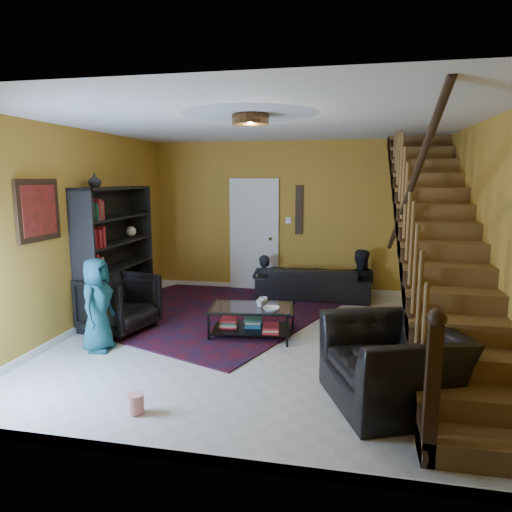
{
  "coord_description": "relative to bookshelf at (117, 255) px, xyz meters",
  "views": [
    {
      "loc": [
        1.07,
        -5.7,
        2.13
      ],
      "look_at": [
        -0.19,
        0.4,
        1.06
      ],
      "focal_mm": 32.0,
      "sensor_mm": 36.0,
      "label": 1
    }
  ],
  "objects": [
    {
      "name": "cup_b",
      "position": [
        2.34,
        -0.49,
        -0.5
      ],
      "size": [
        0.13,
        0.13,
        0.09
      ],
      "primitive_type": "imported",
      "rotation": [
        0.0,
        0.0,
        0.31
      ],
      "color": "#999999",
      "rests_on": "coffee_table"
    },
    {
      "name": "framed_picture",
      "position": [
        -0.17,
        -1.5,
        0.79
      ],
      "size": [
        0.04,
        0.74,
        0.74
      ],
      "primitive_type": "cube",
      "color": "maroon",
      "rests_on": "room"
    },
    {
      "name": "person_adult_b",
      "position": [
        3.68,
        1.75,
        -0.74
      ],
      "size": [
        0.66,
        0.52,
        1.35
      ],
      "primitive_type": "imported",
      "rotation": [
        0.0,
        0.0,
        3.14
      ],
      "color": "black",
      "rests_on": "sofa"
    },
    {
      "name": "person_child",
      "position": [
        0.45,
        -1.37,
        -0.38
      ],
      "size": [
        0.4,
        0.59,
        1.17
      ],
      "primitive_type": "imported",
      "rotation": [
        0.0,
        0.0,
        1.61
      ],
      "color": "#174B5A",
      "rests_on": "armchair_left"
    },
    {
      "name": "floor",
      "position": [
        2.4,
        -0.6,
        -0.96
      ],
      "size": [
        5.5,
        5.5,
        0.0
      ],
      "primitive_type": "plane",
      "color": "beige",
      "rests_on": "ground"
    },
    {
      "name": "rug",
      "position": [
        1.33,
        0.66,
        -0.95
      ],
      "size": [
        4.51,
        4.79,
        0.02
      ],
      "primitive_type": "cube",
      "rotation": [
        0.0,
        0.0,
        -0.36
      ],
      "color": "#410B13",
      "rests_on": "floor"
    },
    {
      "name": "staircase",
      "position": [
        4.53,
        -0.6,
        0.43
      ],
      "size": [
        0.95,
        5.02,
        3.18
      ],
      "color": "brown",
      "rests_on": "floor"
    },
    {
      "name": "armchair_left",
      "position": [
        0.35,
        -0.64,
        -0.56
      ],
      "size": [
        1.07,
        1.05,
        0.8
      ],
      "primitive_type": "imported",
      "rotation": [
        0.0,
        0.0,
        1.31
      ],
      "color": "black",
      "rests_on": "floor"
    },
    {
      "name": "door",
      "position": [
        1.7,
        2.12,
        0.06
      ],
      "size": [
        0.82,
        0.05,
        2.05
      ],
      "primitive_type": "cube",
      "color": "silver",
      "rests_on": "floor"
    },
    {
      "name": "popcorn_bucket",
      "position": [
        1.62,
        -2.74,
        -0.86
      ],
      "size": [
        0.18,
        0.18,
        0.17
      ],
      "primitive_type": "cylinder",
      "rotation": [
        0.0,
        0.0,
        -0.29
      ],
      "color": "red",
      "rests_on": "rug"
    },
    {
      "name": "room",
      "position": [
        1.07,
        0.73,
        -0.91
      ],
      "size": [
        5.5,
        5.5,
        5.5
      ],
      "color": "#AE7726",
      "rests_on": "ground"
    },
    {
      "name": "cup_a",
      "position": [
        2.36,
        -0.39,
        -0.49
      ],
      "size": [
        0.17,
        0.17,
        0.1
      ],
      "primitive_type": "imported",
      "rotation": [
        0.0,
        0.0,
        0.34
      ],
      "color": "#999999",
      "rests_on": "coffee_table"
    },
    {
      "name": "coffee_table",
      "position": [
        2.23,
        -0.5,
        -0.72
      ],
      "size": [
        1.18,
        0.78,
        0.42
      ],
      "rotation": [
        0.0,
        0.0,
        0.13
      ],
      "color": "black",
      "rests_on": "floor"
    },
    {
      "name": "vase",
      "position": [
        -0.0,
        -0.5,
        1.13
      ],
      "size": [
        0.18,
        0.18,
        0.19
      ],
      "primitive_type": "imported",
      "color": "#999999",
      "rests_on": "bookshelf"
    },
    {
      "name": "sofa",
      "position": [
        2.87,
        1.7,
        -0.67
      ],
      "size": [
        2.0,
        0.8,
        0.58
      ],
      "primitive_type": "imported",
      "rotation": [
        0.0,
        0.0,
        3.15
      ],
      "color": "black",
      "rests_on": "floor"
    },
    {
      "name": "person_adult_a",
      "position": [
        1.97,
        1.75,
        -0.82
      ],
      "size": [
        0.45,
        0.31,
        1.2
      ],
      "primitive_type": "imported",
      "rotation": [
        0.0,
        0.0,
        3.18
      ],
      "color": "black",
      "rests_on": "sofa"
    },
    {
      "name": "armchair_right",
      "position": [
        3.9,
        -2.06,
        -0.57
      ],
      "size": [
        1.42,
        1.51,
        0.78
      ],
      "primitive_type": "imported",
      "rotation": [
        0.0,
        0.0,
        -1.2
      ],
      "color": "black",
      "rests_on": "floor"
    },
    {
      "name": "bowl",
      "position": [
        2.51,
        -0.66,
        -0.52
      ],
      "size": [
        0.22,
        0.22,
        0.05
      ],
      "primitive_type": "imported",
      "rotation": [
        0.0,
        0.0,
        0.03
      ],
      "color": "#999999",
      "rests_on": "coffee_table"
    },
    {
      "name": "wall_hanging",
      "position": [
        2.55,
        2.13,
        0.59
      ],
      "size": [
        0.14,
        0.03,
        0.9
      ],
      "primitive_type": "cube",
      "color": "black",
      "rests_on": "room"
    },
    {
      "name": "ceiling_fixture",
      "position": [
        2.4,
        -1.4,
        1.78
      ],
      "size": [
        0.4,
        0.4,
        0.1
      ],
      "primitive_type": "cylinder",
      "color": "#3F2814",
      "rests_on": "room"
    },
    {
      "name": "bookshelf",
      "position": [
        0.0,
        0.0,
        0.0
      ],
      "size": [
        0.35,
        1.8,
        2.0
      ],
      "color": "black",
      "rests_on": "floor"
    }
  ]
}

